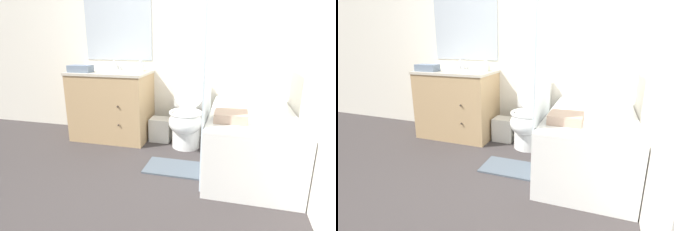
{
  "view_description": "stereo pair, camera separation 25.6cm",
  "coord_description": "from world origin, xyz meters",
  "views": [
    {
      "loc": [
        0.69,
        -1.69,
        1.23
      ],
      "look_at": [
        0.08,
        0.7,
        0.51
      ],
      "focal_mm": 28.0,
      "sensor_mm": 36.0,
      "label": 1
    },
    {
      "loc": [
        0.94,
        -1.62,
        1.23
      ],
      "look_at": [
        0.08,
        0.7,
        0.51
      ],
      "focal_mm": 28.0,
      "sensor_mm": 36.0,
      "label": 2
    }
  ],
  "objects": [
    {
      "name": "ground_plane",
      "position": [
        0.0,
        0.0,
        0.0
      ],
      "size": [
        14.0,
        14.0,
        0.0
      ],
      "primitive_type": "plane",
      "color": "#383333"
    },
    {
      "name": "wall_back",
      "position": [
        -0.01,
        1.57,
        1.25
      ],
      "size": [
        8.0,
        0.06,
        2.5
      ],
      "color": "white",
      "rests_on": "ground_plane"
    },
    {
      "name": "wall_right",
      "position": [
        1.3,
        0.77,
        1.25
      ],
      "size": [
        0.05,
        2.54,
        2.5
      ],
      "color": "white",
      "rests_on": "ground_plane"
    },
    {
      "name": "vanity_cabinet",
      "position": [
        -0.79,
        1.26,
        0.44
      ],
      "size": [
        0.97,
        0.6,
        0.85
      ],
      "color": "tan",
      "rests_on": "ground_plane"
    },
    {
      "name": "sink_faucet",
      "position": [
        -0.79,
        1.46,
        0.89
      ],
      "size": [
        0.14,
        0.12,
        0.12
      ],
      "color": "silver",
      "rests_on": "vanity_cabinet"
    },
    {
      "name": "toilet",
      "position": [
        0.18,
        1.21,
        0.35
      ],
      "size": [
        0.38,
        0.63,
        0.85
      ],
      "color": "white",
      "rests_on": "ground_plane"
    },
    {
      "name": "bathtub",
      "position": [
        0.88,
        0.85,
        0.28
      ],
      "size": [
        0.78,
        1.39,
        0.56
      ],
      "color": "white",
      "rests_on": "ground_plane"
    },
    {
      "name": "shower_curtain",
      "position": [
        0.48,
        0.54,
        0.99
      ],
      "size": [
        0.02,
        0.6,
        1.96
      ],
      "color": "silver",
      "rests_on": "ground_plane"
    },
    {
      "name": "wastebasket",
      "position": [
        -0.16,
        1.3,
        0.14
      ],
      "size": [
        0.25,
        0.22,
        0.29
      ],
      "color": "silver",
      "rests_on": "ground_plane"
    },
    {
      "name": "tissue_box",
      "position": [
        -0.48,
        1.4,
        0.89
      ],
      "size": [
        0.13,
        0.13,
        0.1
      ],
      "color": "silver",
      "rests_on": "vanity_cabinet"
    },
    {
      "name": "soap_dispenser",
      "position": [
        -0.4,
        1.3,
        0.91
      ],
      "size": [
        0.07,
        0.07,
        0.14
      ],
      "color": "silver",
      "rests_on": "vanity_cabinet"
    },
    {
      "name": "hand_towel_folded",
      "position": [
        -1.1,
        1.1,
        0.9
      ],
      "size": [
        0.27,
        0.15,
        0.08
      ],
      "color": "slate",
      "rests_on": "vanity_cabinet"
    },
    {
      "name": "bath_towel_folded",
      "position": [
        0.68,
        0.5,
        0.6
      ],
      "size": [
        0.27,
        0.25,
        0.08
      ],
      "color": "tan",
      "rests_on": "bathtub"
    },
    {
      "name": "bath_mat",
      "position": [
        0.17,
        0.6,
        0.01
      ],
      "size": [
        0.56,
        0.35,
        0.02
      ],
      "color": "#4C5660",
      "rests_on": "ground_plane"
    }
  ]
}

